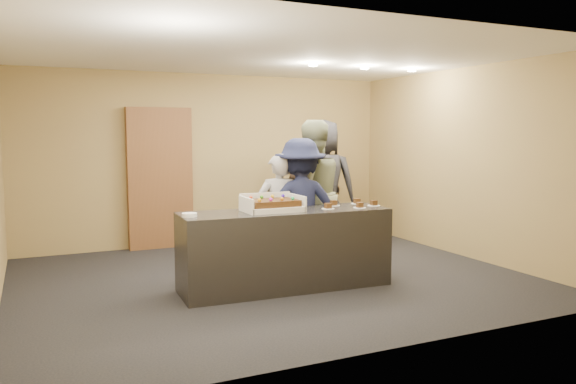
% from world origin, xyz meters
% --- Properties ---
extents(room, '(6.04, 6.00, 2.70)m').
position_xyz_m(room, '(0.00, 0.00, 1.35)').
color(room, black).
rests_on(room, ground).
extents(serving_counter, '(2.43, 0.81, 0.90)m').
position_xyz_m(serving_counter, '(-0.04, -0.46, 0.45)').
color(serving_counter, black).
rests_on(serving_counter, floor).
extents(storage_cabinet, '(0.98, 0.15, 2.16)m').
position_xyz_m(storage_cabinet, '(-0.85, 2.41, 1.08)').
color(storage_cabinet, brown).
rests_on(storage_cabinet, floor).
extents(cake_box, '(0.65, 0.45, 0.19)m').
position_xyz_m(cake_box, '(-0.20, -0.44, 0.94)').
color(cake_box, white).
rests_on(cake_box, serving_counter).
extents(sheet_cake, '(0.55, 0.38, 0.11)m').
position_xyz_m(sheet_cake, '(-0.20, -0.46, 1.00)').
color(sheet_cake, '#361E0C').
rests_on(sheet_cake, cake_box).
extents(plate_stack, '(0.16, 0.16, 0.04)m').
position_xyz_m(plate_stack, '(-1.15, -0.48, 0.92)').
color(plate_stack, white).
rests_on(plate_stack, serving_counter).
extents(slice_a, '(0.15, 0.15, 0.07)m').
position_xyz_m(slice_a, '(0.46, -0.56, 0.92)').
color(slice_a, white).
rests_on(slice_a, serving_counter).
extents(slice_b, '(0.15, 0.15, 0.07)m').
position_xyz_m(slice_b, '(0.65, -0.35, 0.92)').
color(slice_b, white).
rests_on(slice_b, serving_counter).
extents(slice_c, '(0.15, 0.15, 0.07)m').
position_xyz_m(slice_c, '(0.83, -0.65, 0.92)').
color(slice_c, white).
rests_on(slice_c, serving_counter).
extents(slice_d, '(0.15, 0.15, 0.07)m').
position_xyz_m(slice_d, '(1.00, -0.31, 0.92)').
color(slice_d, white).
rests_on(slice_d, serving_counter).
extents(slice_e, '(0.15, 0.15, 0.07)m').
position_xyz_m(slice_e, '(1.09, -0.55, 0.92)').
color(slice_e, white).
rests_on(slice_e, serving_counter).
extents(person_server_grey, '(0.60, 0.43, 1.52)m').
position_xyz_m(person_server_grey, '(0.12, 0.10, 0.76)').
color(person_server_grey, '#ABABB1').
rests_on(person_server_grey, floor).
extents(person_sage_man, '(0.96, 0.76, 1.94)m').
position_xyz_m(person_sage_man, '(0.67, 0.30, 0.97)').
color(person_sage_man, gray).
rests_on(person_sage_man, floor).
extents(person_navy_man, '(1.22, 0.86, 1.71)m').
position_xyz_m(person_navy_man, '(0.37, -0.01, 0.86)').
color(person_navy_man, '#171B38').
rests_on(person_navy_man, floor).
extents(person_brown_extra, '(1.08, 0.57, 1.76)m').
position_xyz_m(person_brown_extra, '(1.16, 1.23, 0.88)').
color(person_brown_extra, '#4F3C2E').
rests_on(person_brown_extra, floor).
extents(person_dark_suit, '(1.15, 1.05, 1.98)m').
position_xyz_m(person_dark_suit, '(1.46, 1.39, 0.99)').
color(person_dark_suit, black).
rests_on(person_dark_suit, floor).
extents(ceiling_spotlights, '(1.72, 0.12, 0.03)m').
position_xyz_m(ceiling_spotlights, '(1.60, 0.50, 2.67)').
color(ceiling_spotlights, '#FFEAC6').
rests_on(ceiling_spotlights, ceiling).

